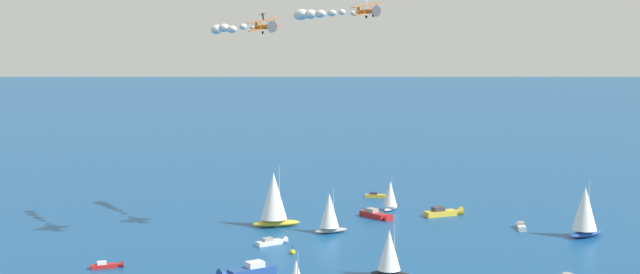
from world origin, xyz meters
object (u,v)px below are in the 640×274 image
sailboat_outer_ring_b (390,195)px  motorboat_outer_ring_f (108,265)px  wingwalker_wingman (263,15)px  motorboat_offshore (377,215)px  marker_buoy (293,252)px  motorboat_ahead (244,272)px  wingwalker_lead (366,0)px  motorboat_inshore (521,227)px  motorboat_outer_ring_d (445,212)px  biplane_wingman (264,26)px  motorboat_outer_ring_a (273,242)px  sailboat_mid_cluster (389,253)px  sailboat_near_centre (274,199)px  sailboat_outer_ring_e (585,211)px  sailboat_far_port (330,213)px  motorboat_trailing (379,196)px  biplane_lead (368,11)px

sailboat_outer_ring_b → motorboat_outer_ring_f: bearing=-41.3°
motorboat_outer_ring_f → wingwalker_wingman: bearing=124.8°
motorboat_offshore → marker_buoy: 39.65m
motorboat_ahead → wingwalker_lead: size_ratio=5.81×
motorboat_inshore → marker_buoy: (26.88, -48.75, -0.11)m
motorboat_inshore → motorboat_outer_ring_d: motorboat_outer_ring_d is taller
motorboat_offshore → motorboat_outer_ring_f: size_ratio=1.41×
motorboat_offshore → biplane_wingman: bearing=-35.9°
motorboat_outer_ring_f → motorboat_outer_ring_d: bearing=129.6°
motorboat_inshore → motorboat_outer_ring_a: (19.01, -53.75, 0.04)m
sailboat_mid_cluster → wingwalker_wingman: size_ratio=6.35×
sailboat_near_centre → biplane_wingman: bearing=3.0°
wingwalker_lead → motorboat_offshore: bearing=174.3°
sailboat_outer_ring_e → sailboat_far_port: bearing=-89.3°
motorboat_outer_ring_f → motorboat_trailing: bearing=147.4°
motorboat_trailing → wingwalker_lead: bearing=-2.4°
sailboat_outer_ring_e → motorboat_inshore: bearing=-118.4°
marker_buoy → biplane_wingman: (-5.42, -6.17, 44.80)m
sailboat_near_centre → sailboat_far_port: bearing=67.6°
motorboat_trailing → motorboat_outer_ring_a: 59.48m
sailboat_far_port → sailboat_near_centre: bearing=-112.4°
sailboat_near_centre → wingwalker_wingman: (19.70, 0.75, 40.86)m
sailboat_outer_ring_b → wingwalker_wingman: 65.04m
motorboat_inshore → sailboat_mid_cluster: bearing=-35.1°
biplane_lead → motorboat_inshore: bearing=109.9°
motorboat_ahead → biplane_wingman: biplane_wingman is taller
motorboat_ahead → sailboat_outer_ring_b: 68.36m
sailboat_far_port → motorboat_outer_ring_d: sailboat_far_port is taller
sailboat_outer_ring_e → biplane_wingman: 79.44m
motorboat_ahead → motorboat_outer_ring_a: (-24.86, 1.74, -0.31)m
motorboat_ahead → sailboat_near_centre: bearing=-179.4°
motorboat_trailing → motorboat_outer_ring_d: 27.99m
biplane_lead → wingwalker_lead: wingwalker_lead is taller
motorboat_outer_ring_a → biplane_lead: biplane_lead is taller
marker_buoy → wingwalker_lead: (-14.12, 13.89, 50.26)m
motorboat_ahead → wingwalker_wingman: wingwalker_wingman is taller
motorboat_trailing → sailboat_outer_ring_b: bearing=10.4°
motorboat_trailing → motorboat_inshore: bearing=41.8°
biplane_lead → wingwalker_lead: size_ratio=3.81×
wingwalker_wingman → sailboat_outer_ring_b: bearing=148.1°
motorboat_trailing → marker_buoy: bearing=-14.1°
wingwalker_lead → wingwalker_wingman: size_ratio=1.17×
sailboat_mid_cluster → motorboat_inshore: bearing=144.9°
motorboat_inshore → biplane_lead: bearing=-70.1°
wingwalker_lead → sailboat_outer_ring_e: bearing=97.3°
motorboat_outer_ring_d → wingwalker_lead: bearing=-34.7°
motorboat_inshore → wingwalker_wingman: (21.70, -55.20, 46.81)m
motorboat_outer_ring_a → biplane_lead: (-6.49, 19.18, 47.94)m
sailboat_near_centre → sailboat_far_port: size_ratio=1.41×
sailboat_mid_cluster → biplane_lead: biplane_lead is taller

